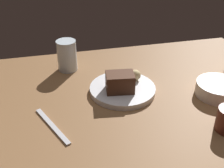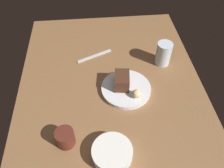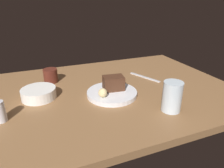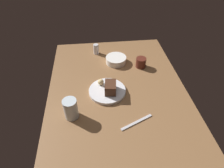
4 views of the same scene
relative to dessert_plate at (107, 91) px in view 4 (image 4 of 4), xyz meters
The scene contains 9 objects.
dining_table 6.87cm from the dessert_plate, 91.55° to the left, with size 120.00×84.00×3.00cm, color brown.
dessert_plate is the anchor object (origin of this frame).
chocolate_cake_slice 4.61cm from the dessert_plate, 54.91° to the left, with size 9.03×6.46×6.18cm, color #472819.
bread_roll 7.28cm from the dessert_plate, 148.30° to the right, with size 3.76×3.76×3.76cm, color #DBC184.
salt_shaker 44.41cm from the dessert_plate, behind, with size 4.06×4.06×7.70cm.
water_glass 26.48cm from the dessert_plate, 51.66° to the right, with size 7.37×7.37×11.79cm, color silver.
side_bowl 31.84cm from the dessert_plate, 163.21° to the left, with size 14.59×14.59×4.47cm, color white.
coffee_cup 34.96cm from the dessert_plate, 132.37° to the left, with size 7.03×7.03×6.93cm, color #562319.
butter_knife 27.43cm from the dessert_plate, 28.38° to the left, with size 19.00×1.40×0.50cm, color silver.
Camera 4 is at (84.35, -13.02, 84.91)cm, focal length 31.07 mm.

